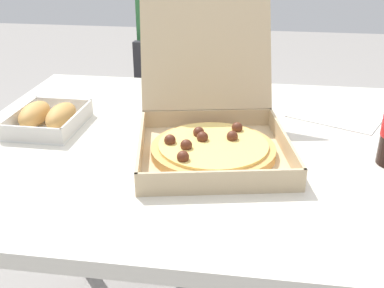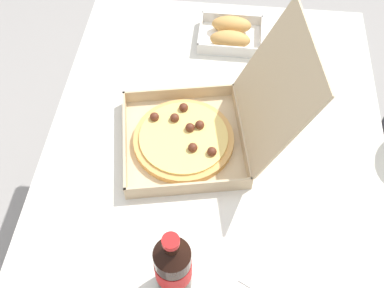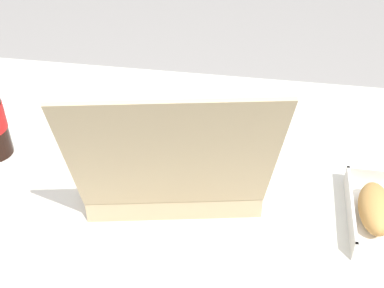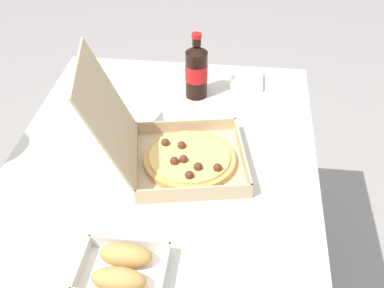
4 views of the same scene
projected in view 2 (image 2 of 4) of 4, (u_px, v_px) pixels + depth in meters
ground_plane at (207, 257)px, 1.78m from camera, size 10.00×10.00×0.00m
dining_table at (214, 166)px, 1.24m from camera, size 1.15×0.87×0.74m
pizza_box_open at (199, 131)px, 1.14m from camera, size 0.38×0.47×0.32m
bread_side_box at (231, 33)px, 1.38m from camera, size 0.15×0.19×0.06m
cola_bottle at (173, 267)px, 0.89m from camera, size 0.07×0.07×0.22m
paper_menu at (292, 258)px, 1.00m from camera, size 0.25×0.23×0.00m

